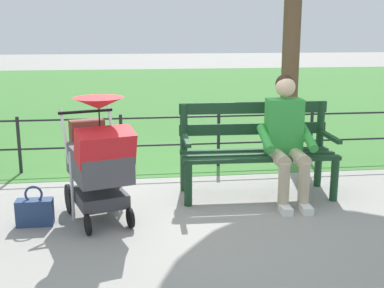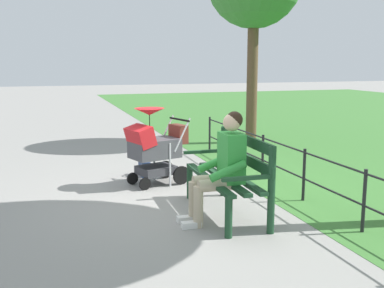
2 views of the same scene
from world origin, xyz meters
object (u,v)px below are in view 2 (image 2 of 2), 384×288
at_px(park_bench, 232,171).
at_px(stroller, 154,145).
at_px(handbag, 144,168).
at_px(person_on_bench, 222,164).

distance_m(park_bench, stroller, 1.70).
distance_m(stroller, handbag, 0.75).
height_order(park_bench, stroller, stroller).
bearing_deg(handbag, stroller, -176.78).
bearing_deg(person_on_bench, handbag, 9.08).
relative_size(park_bench, handbag, 4.36).
height_order(park_bench, handbag, park_bench).
relative_size(person_on_bench, stroller, 1.11).
xyz_separation_m(person_on_bench, stroller, (1.85, 0.36, -0.08)).
distance_m(park_bench, person_on_bench, 0.37).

